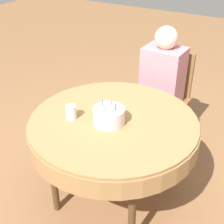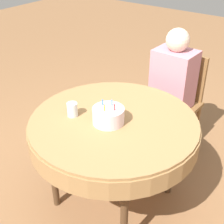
# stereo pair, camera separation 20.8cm
# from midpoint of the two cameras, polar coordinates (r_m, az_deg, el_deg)

# --- Properties ---
(ground_plane) EXTENTS (12.00, 12.00, 0.00)m
(ground_plane) POSITION_cam_midpoint_polar(r_m,az_deg,el_deg) (2.61, -2.13, -15.35)
(ground_plane) COLOR #8C603D
(dining_table) EXTENTS (1.18, 1.18, 0.75)m
(dining_table) POSITION_cam_midpoint_polar(r_m,az_deg,el_deg) (2.18, -2.46, -3.37)
(dining_table) COLOR #9E7547
(dining_table) RESTS_ON ground_plane
(chair) EXTENTS (0.47, 0.47, 0.90)m
(chair) POSITION_cam_midpoint_polar(r_m,az_deg,el_deg) (2.96, 7.52, 2.97)
(chair) COLOR brown
(chair) RESTS_ON ground_plane
(person) EXTENTS (0.36, 0.36, 1.18)m
(person) POSITION_cam_midpoint_polar(r_m,az_deg,el_deg) (2.79, 6.94, 5.98)
(person) COLOR beige
(person) RESTS_ON ground_plane
(birthday_cake) EXTENTS (0.21, 0.21, 0.15)m
(birthday_cake) POSITION_cam_midpoint_polar(r_m,az_deg,el_deg) (2.06, -3.47, -0.77)
(birthday_cake) COLOR silver
(birthday_cake) RESTS_ON dining_table
(drinking_glass) EXTENTS (0.07, 0.07, 0.10)m
(drinking_glass) POSITION_cam_midpoint_polar(r_m,az_deg,el_deg) (2.14, -10.26, -0.08)
(drinking_glass) COLOR silver
(drinking_glass) RESTS_ON dining_table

